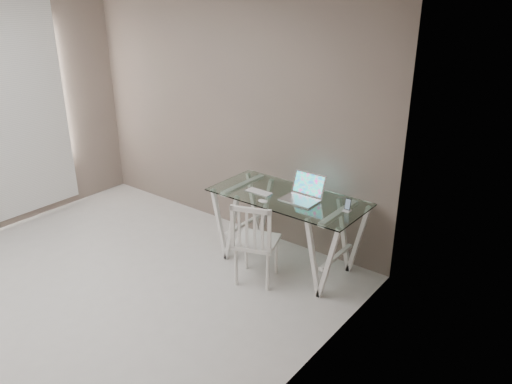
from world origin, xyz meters
TOP-DOWN VIEW (x-y plane):
  - room at (-0.06, 0.02)m, footprint 4.50×4.52m
  - desk at (1.08, 1.84)m, footprint 1.50×0.70m
  - chair at (1.03, 1.38)m, footprint 0.48×0.48m
  - laptop at (1.23, 1.88)m, footprint 0.34×0.31m
  - keyboard at (0.80, 1.74)m, footprint 0.28×0.12m
  - mouse at (0.98, 1.57)m, footprint 0.10×0.06m
  - phone_dock at (1.69, 1.88)m, footprint 0.06×0.06m

SIDE VIEW (x-z plane):
  - desk at x=1.08m, z-range 0.01..0.76m
  - chair at x=1.03m, z-range 0.04..0.87m
  - keyboard at x=0.80m, z-range 0.75..0.75m
  - mouse at x=0.98m, z-range 0.75..0.78m
  - phone_dock at x=1.69m, z-range 0.72..0.84m
  - laptop at x=1.23m, z-range 0.69..0.91m
  - room at x=-0.06m, z-range 0.36..3.07m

